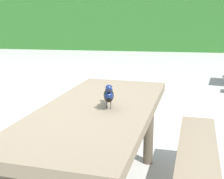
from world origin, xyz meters
TOP-DOWN VIEW (x-y plane):
  - hedge_wall at (0.00, 9.95)m, footprint 28.00×1.69m
  - picnic_table_foreground at (0.30, -0.21)m, footprint 1.87×1.89m
  - bird_grackle at (0.39, -0.25)m, footprint 0.10×0.29m

SIDE VIEW (x-z plane):
  - picnic_table_foreground at x=0.30m, z-range 0.19..0.93m
  - bird_grackle at x=0.39m, z-range 0.75..0.94m
  - hedge_wall at x=0.00m, z-range 0.00..2.09m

